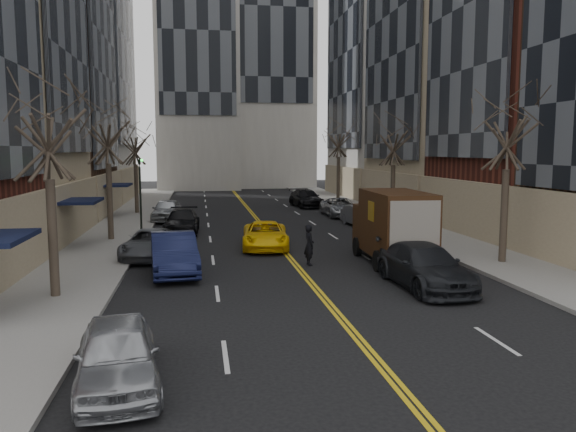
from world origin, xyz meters
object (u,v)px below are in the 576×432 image
object	(u,v)px
taxi	(265,235)
pedestrian	(309,245)
ups_truck	(393,227)
observer_sedan	(425,266)

from	to	relation	value
taxi	pedestrian	distance (m)	4.62
ups_truck	taxi	xyz separation A→B (m)	(-5.02, 4.63, -0.93)
observer_sedan	taxi	xyz separation A→B (m)	(-4.73, 8.89, -0.10)
ups_truck	pedestrian	bearing A→B (deg)	178.22
ups_truck	pedestrian	world-z (taller)	ups_truck
ups_truck	taxi	distance (m)	6.89
ups_truck	taxi	bearing A→B (deg)	139.14
ups_truck	pedestrian	distance (m)	3.71
ups_truck	observer_sedan	distance (m)	4.34
ups_truck	pedestrian	size ratio (longest dim) A/B	3.34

